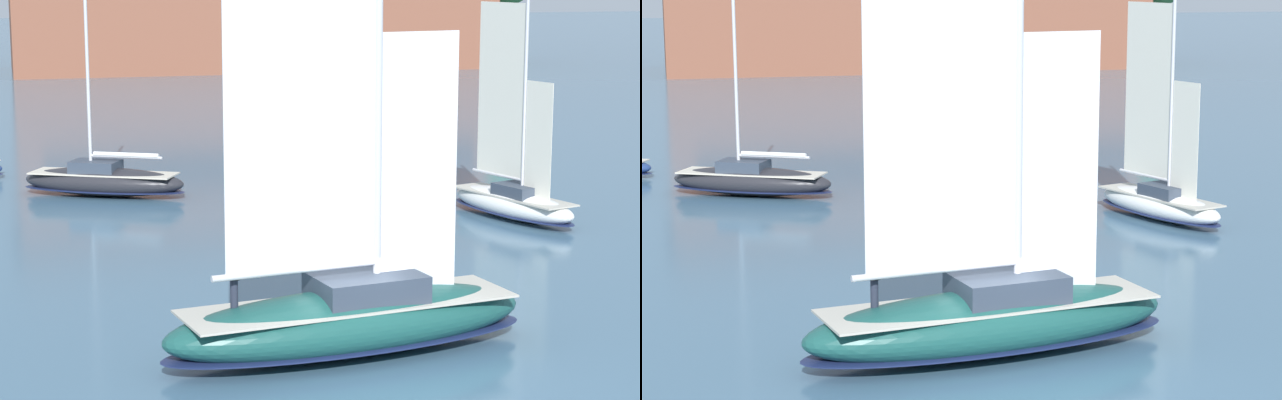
# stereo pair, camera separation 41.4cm
# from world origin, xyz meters

# --- Properties ---
(ground_plane) EXTENTS (400.00, 400.00, 0.00)m
(ground_plane) POSITION_xyz_m (0.00, 0.00, 0.00)
(ground_plane) COLOR #42667F
(sailboat_main) EXTENTS (10.52, 4.50, 14.00)m
(sailboat_main) POSITION_xyz_m (0.01, 0.00, 1.10)
(sailboat_main) COLOR #194C47
(sailboat_main) RESTS_ON ground
(sailboat_moored_near_marina) EXTENTS (7.51, 5.19, 10.15)m
(sailboat_moored_near_marina) POSITION_xyz_m (-4.34, 24.08, 0.69)
(sailboat_moored_near_marina) COLOR #232328
(sailboat_moored_near_marina) RESTS_ON ground
(sailboat_moored_far_slip) EXTENTS (3.90, 7.03, 9.32)m
(sailboat_moored_far_slip) POSITION_xyz_m (11.03, 15.14, 0.79)
(sailboat_moored_far_slip) COLOR white
(sailboat_moored_far_slip) RESTS_ON ground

